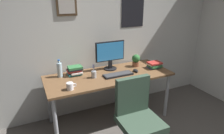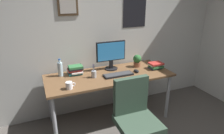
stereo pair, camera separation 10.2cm
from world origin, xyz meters
name	(u,v)px [view 1 (the left image)]	position (x,y,z in m)	size (l,w,h in m)	color
wall_back	(97,31)	(0.00, 2.15, 1.30)	(4.40, 0.10, 2.60)	silver
desk	(109,79)	(0.00, 1.71, 0.68)	(1.81, 0.72, 0.75)	brown
office_chair	(137,115)	(0.02, 0.96, 0.53)	(0.55, 0.57, 0.95)	#334738
monitor	(110,54)	(0.11, 1.91, 0.99)	(0.46, 0.20, 0.43)	black
keyboard	(118,75)	(0.10, 1.63, 0.76)	(0.43, 0.15, 0.03)	black
computer_mouse	(136,71)	(0.40, 1.64, 0.77)	(0.06, 0.11, 0.04)	black
water_bottle	(60,70)	(-0.66, 1.93, 0.86)	(0.07, 0.07, 0.25)	silver
coffee_mug_near	(70,86)	(-0.62, 1.48, 0.80)	(0.12, 0.08, 0.09)	white
potted_plant	(136,60)	(0.53, 1.85, 0.86)	(0.13, 0.13, 0.20)	brown
pen_cup	(94,74)	(-0.24, 1.70, 0.80)	(0.07, 0.07, 0.20)	#9EA0A5
book_stack_left	(75,71)	(-0.45, 1.91, 0.81)	(0.21, 0.17, 0.13)	#26727A
book_stack_right	(154,65)	(0.76, 1.67, 0.80)	(0.21, 0.16, 0.09)	navy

